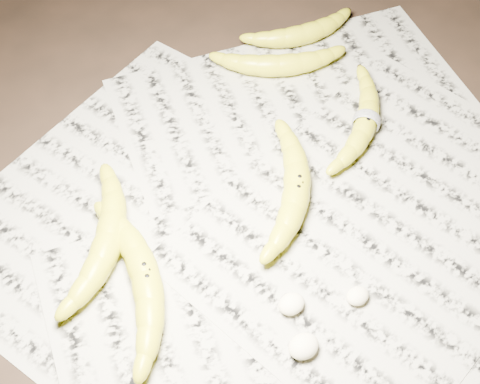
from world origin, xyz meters
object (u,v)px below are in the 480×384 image
banana_upper_a (279,64)px  banana_upper_b (302,33)px  banana_center (297,188)px  banana_left_a (145,276)px  banana_taped (367,120)px  banana_left_b (108,238)px

banana_upper_a → banana_upper_b: size_ratio=1.11×
banana_center → banana_upper_b: banana_center is taller
banana_upper_a → banana_upper_b: banana_upper_a is taller
banana_upper_b → banana_left_a: bearing=-136.2°
banana_taped → banana_upper_b: 0.22m
banana_left_a → banana_center: bearing=-72.0°
banana_taped → banana_left_b: bearing=138.1°
banana_taped → banana_upper_b: (0.04, 0.21, 0.00)m
banana_left_a → banana_left_b: (-0.01, 0.08, -0.00)m
banana_left_a → banana_taped: 0.41m
banana_left_a → banana_upper_b: bearing=-42.9°
banana_left_a → banana_upper_a: (0.37, 0.23, -0.00)m
banana_center → banana_left_b: bearing=115.3°
banana_taped → banana_center: bearing=156.9°
banana_taped → banana_upper_b: size_ratio=1.18×
banana_taped → banana_upper_a: 0.18m
banana_left_b → banana_taped: (0.42, -0.02, -0.00)m
banana_taped → banana_upper_a: size_ratio=1.06×
banana_upper_a → banana_left_a: bearing=-119.0°
banana_center → banana_upper_b: bearing=2.4°
banana_upper_a → banana_upper_b: bearing=57.1°
banana_left_a → banana_taped: (0.41, 0.06, -0.00)m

